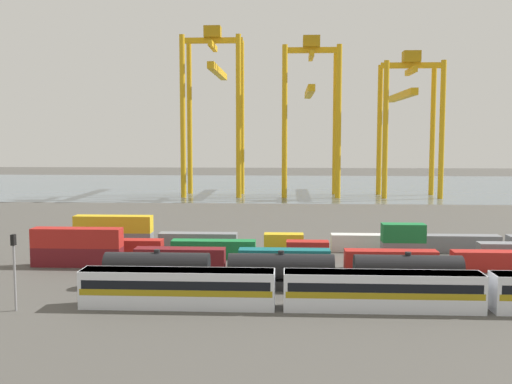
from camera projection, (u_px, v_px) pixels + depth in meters
The scene contains 26 objects.
ground_plane at pixel (316, 224), 120.44m from camera, with size 420.00×420.00×0.00m, color #4C4944.
harbour_water at pixel (304, 186), 210.40m from camera, with size 400.00×110.00×0.01m, color slate.
passenger_train at pixel (382, 289), 60.74m from camera, with size 61.69×3.14×3.90m.
freight_tank_row at pixel (281, 271), 69.11m from camera, with size 40.92×3.01×4.47m.
signal_mast at pixel (14, 262), 60.25m from camera, with size 0.36×0.60×7.80m.
shipping_container_0 at pixel (78, 257), 81.38m from camera, with size 12.10×2.44×2.60m, color maroon.
shipping_container_1 at pixel (77, 238), 81.14m from camera, with size 12.10×2.44×2.60m, color #AD211C.
shipping_container_2 at pixel (180, 258), 80.66m from camera, with size 12.10×2.44×2.60m, color maroon.
shipping_container_3 at pixel (284, 259), 79.93m from camera, with size 12.10×2.44×2.60m, color #146066.
shipping_container_4 at pixel (391, 260), 79.21m from camera, with size 12.10×2.44×2.60m, color #AD211C.
shipping_container_5 at pixel (499, 261), 78.49m from camera, with size 12.10×2.44×2.60m, color #AD211C.
shipping_container_8 at pixel (121, 248), 87.48m from camera, with size 12.10×2.44×2.60m, color #AD211C.
shipping_container_9 at pixel (214, 249), 86.78m from camera, with size 12.10×2.44×2.60m, color #197538.
shipping_container_10 at pixel (307, 250), 86.08m from camera, with size 6.04×2.44×2.60m, color #AD211C.
shipping_container_11 at pixel (403, 251), 85.39m from camera, with size 6.04×2.44×2.60m, color slate.
shipping_container_12 at pixel (403, 233), 85.14m from camera, with size 6.04×2.44×2.60m, color #197538.
shipping_container_13 at pixel (500, 252), 84.69m from camera, with size 6.04×2.44×2.60m, color slate.
shipping_container_14 at pixel (114, 240), 93.95m from camera, with size 12.10×2.44×2.60m, color slate.
shipping_container_15 at pixel (113, 224), 93.71m from camera, with size 12.10×2.44×2.60m, color gold.
shipping_container_16 at pixel (198, 241), 93.27m from camera, with size 12.10×2.44×2.60m, color slate.
shipping_container_17 at pixel (284, 242), 92.58m from camera, with size 6.04×2.44×2.60m, color gold.
shipping_container_18 at pixel (371, 243), 91.89m from camera, with size 12.10×2.44×2.60m, color silver.
shipping_container_19 at pixel (459, 244), 91.21m from camera, with size 12.10×2.44×2.60m, color slate.
gantry_crane_west at pixel (214, 93), 177.33m from camera, with size 17.42×38.16×48.91m.
gantry_crane_central at pixel (311, 102), 175.98m from camera, with size 16.65×36.31×45.97m.
gantry_crane_east at pixel (408, 108), 175.38m from camera, with size 17.16×38.93×41.50m.
Camera 1 is at (-5.81, -79.78, 17.63)m, focal length 42.23 mm.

